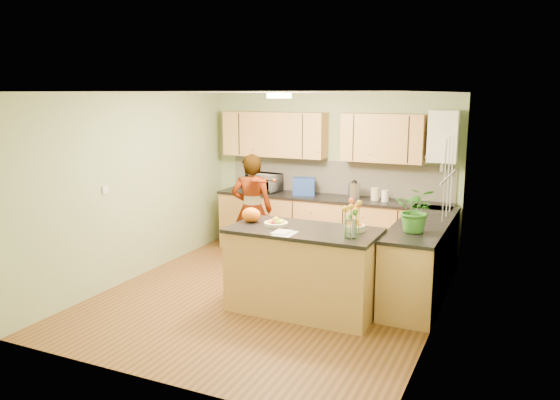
% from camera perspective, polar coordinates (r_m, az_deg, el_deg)
% --- Properties ---
extents(floor, '(4.50, 4.50, 0.00)m').
position_cam_1_polar(floor, '(6.90, -1.14, -10.06)').
color(floor, '#583719').
rests_on(floor, ground).
extents(ceiling, '(4.00, 4.50, 0.02)m').
position_cam_1_polar(ceiling, '(6.43, -1.22, 11.20)').
color(ceiling, white).
rests_on(ceiling, wall_back).
extents(wall_back, '(4.00, 0.02, 2.50)m').
position_cam_1_polar(wall_back, '(8.60, 5.36, 2.76)').
color(wall_back, '#95A777').
rests_on(wall_back, floor).
extents(wall_front, '(4.00, 0.02, 2.50)m').
position_cam_1_polar(wall_front, '(4.68, -13.29, -4.51)').
color(wall_front, '#95A777').
rests_on(wall_front, floor).
extents(wall_left, '(0.02, 4.50, 2.50)m').
position_cam_1_polar(wall_left, '(7.62, -14.85, 1.37)').
color(wall_left, '#95A777').
rests_on(wall_left, floor).
extents(wall_right, '(0.02, 4.50, 2.50)m').
position_cam_1_polar(wall_right, '(5.98, 16.37, -1.31)').
color(wall_right, '#95A777').
rests_on(wall_right, floor).
extents(back_counter, '(3.64, 0.62, 0.94)m').
position_cam_1_polar(back_counter, '(8.44, 5.23, -2.79)').
color(back_counter, '#B08346').
rests_on(back_counter, floor).
extents(right_counter, '(0.62, 2.24, 0.94)m').
position_cam_1_polar(right_counter, '(7.03, 14.62, -5.96)').
color(right_counter, '#B08346').
rests_on(right_counter, floor).
extents(splashback, '(3.60, 0.02, 0.52)m').
position_cam_1_polar(splashback, '(8.57, 5.95, 2.37)').
color(splashback, beige).
rests_on(splashback, back_counter).
extents(upper_cabinets, '(3.20, 0.34, 0.70)m').
position_cam_1_polar(upper_cabinets, '(8.44, 3.91, 6.72)').
color(upper_cabinets, '#B08346').
rests_on(upper_cabinets, wall_back).
extents(boiler, '(0.40, 0.30, 0.86)m').
position_cam_1_polar(boiler, '(7.98, 16.72, 6.37)').
color(boiler, white).
rests_on(boiler, wall_back).
extents(window_right, '(0.01, 1.30, 1.05)m').
position_cam_1_polar(window_right, '(6.51, 17.23, 2.31)').
color(window_right, white).
rests_on(window_right, wall_right).
extents(light_switch, '(0.02, 0.09, 0.09)m').
position_cam_1_polar(light_switch, '(7.16, -17.81, 1.01)').
color(light_switch, white).
rests_on(light_switch, wall_left).
extents(ceiling_lamp, '(0.30, 0.30, 0.07)m').
position_cam_1_polar(ceiling_lamp, '(6.71, -0.09, 10.86)').
color(ceiling_lamp, '#FFEABF').
rests_on(ceiling_lamp, ceiling).
extents(peninsula_island, '(1.70, 0.87, 0.98)m').
position_cam_1_polar(peninsula_island, '(6.34, 2.48, -7.29)').
color(peninsula_island, '#B08346').
rests_on(peninsula_island, floor).
extents(fruit_dish, '(0.28, 0.28, 0.10)m').
position_cam_1_polar(fruit_dish, '(6.33, -0.42, -2.35)').
color(fruit_dish, beige).
rests_on(fruit_dish, peninsula_island).
extents(orange_bowl, '(0.23, 0.23, 0.13)m').
position_cam_1_polar(orange_bowl, '(6.15, 7.80, -2.69)').
color(orange_bowl, beige).
rests_on(orange_bowl, peninsula_island).
extents(flower_vase, '(0.25, 0.25, 0.46)m').
position_cam_1_polar(flower_vase, '(5.77, 7.38, -1.07)').
color(flower_vase, silver).
rests_on(flower_vase, peninsula_island).
extents(orange_bag, '(0.26, 0.23, 0.17)m').
position_cam_1_polar(orange_bag, '(6.52, -3.03, -1.56)').
color(orange_bag, orange).
rests_on(orange_bag, peninsula_island).
extents(papers, '(0.21, 0.29, 0.01)m').
position_cam_1_polar(papers, '(5.97, 0.54, -3.51)').
color(papers, silver).
rests_on(papers, peninsula_island).
extents(violinist, '(0.69, 0.55, 1.64)m').
position_cam_1_polar(violinist, '(7.96, -2.95, -1.03)').
color(violinist, '#EBAD8F').
rests_on(violinist, floor).
extents(violin, '(0.70, 0.61, 0.18)m').
position_cam_1_polar(violin, '(7.58, -2.41, 2.16)').
color(violin, '#4B1104').
rests_on(violin, violinist).
extents(microwave, '(0.56, 0.42, 0.29)m').
position_cam_1_polar(microwave, '(8.78, -1.68, 1.86)').
color(microwave, white).
rests_on(microwave, back_counter).
extents(blue_box, '(0.39, 0.34, 0.27)m').
position_cam_1_polar(blue_box, '(8.46, 2.52, 1.44)').
color(blue_box, navy).
rests_on(blue_box, back_counter).
extents(kettle, '(0.18, 0.18, 0.33)m').
position_cam_1_polar(kettle, '(8.18, 7.75, 1.04)').
color(kettle, '#B6B6BA').
rests_on(kettle, back_counter).
extents(jar_cream, '(0.13, 0.13, 0.19)m').
position_cam_1_polar(jar_cream, '(8.13, 9.91, 0.62)').
color(jar_cream, beige).
rests_on(jar_cream, back_counter).
extents(jar_white, '(0.11, 0.11, 0.17)m').
position_cam_1_polar(jar_white, '(8.08, 10.93, 0.43)').
color(jar_white, white).
rests_on(jar_white, back_counter).
extents(potted_plant, '(0.50, 0.44, 0.52)m').
position_cam_1_polar(potted_plant, '(6.33, 14.06, -0.99)').
color(potted_plant, '#357A28').
rests_on(potted_plant, right_counter).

